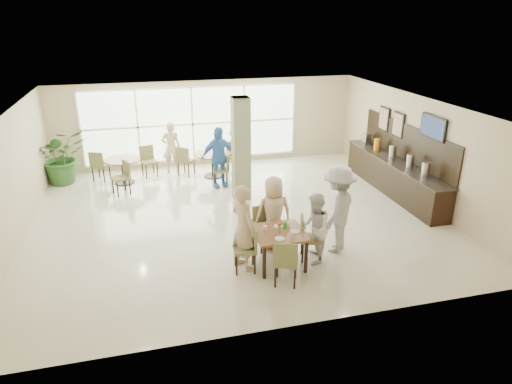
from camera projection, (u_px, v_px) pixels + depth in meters
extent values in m
plane|color=beige|center=(237.00, 216.00, 11.60)|extent=(10.00, 10.00, 0.00)
plane|color=white|center=(235.00, 106.00, 10.56)|extent=(10.00, 10.00, 0.00)
plane|color=#C7B68F|center=(207.00, 123.00, 15.13)|extent=(10.00, 0.00, 10.00)
plane|color=#C7B68F|center=(297.00, 251.00, 7.03)|extent=(10.00, 0.00, 10.00)
plane|color=#C7B68F|center=(11.00, 181.00, 9.92)|extent=(0.00, 9.00, 9.00)
plane|color=#C7B68F|center=(418.00, 149.00, 12.24)|extent=(0.00, 9.00, 9.00)
plane|color=silver|center=(193.00, 124.00, 14.99)|extent=(7.00, 0.00, 7.00)
cube|color=#68724F|center=(241.00, 149.00, 12.25)|extent=(0.45, 0.45, 2.80)
cube|color=brown|center=(279.00, 233.00, 9.11)|extent=(1.01, 1.01, 0.05)
cube|color=black|center=(264.00, 262.00, 8.77)|extent=(0.06, 0.06, 0.70)
cube|color=black|center=(306.00, 257.00, 8.97)|extent=(0.06, 0.06, 0.70)
cube|color=black|center=(254.00, 242.00, 9.54)|extent=(0.06, 0.06, 0.70)
cube|color=black|center=(292.00, 238.00, 9.73)|extent=(0.06, 0.06, 0.70)
cylinder|color=brown|center=(122.00, 160.00, 13.59)|extent=(1.07, 1.07, 0.04)
cylinder|color=black|center=(123.00, 172.00, 13.73)|extent=(0.10, 0.10, 0.71)
cylinder|color=black|center=(125.00, 182.00, 13.85)|extent=(0.60, 0.60, 0.03)
cylinder|color=brown|center=(213.00, 154.00, 14.15)|extent=(1.11, 1.11, 0.04)
cylinder|color=black|center=(213.00, 165.00, 14.28)|extent=(0.10, 0.10, 0.71)
cylinder|color=black|center=(213.00, 176.00, 14.41)|extent=(0.60, 0.60, 0.03)
cylinder|color=white|center=(293.00, 234.00, 8.90)|extent=(0.08, 0.08, 0.10)
cylinder|color=white|center=(288.00, 225.00, 9.28)|extent=(0.08, 0.08, 0.10)
cylinder|color=white|center=(265.00, 228.00, 9.14)|extent=(0.08, 0.08, 0.10)
cylinder|color=white|center=(280.00, 239.00, 8.81)|extent=(0.20, 0.20, 0.01)
cylinder|color=white|center=(279.00, 226.00, 9.33)|extent=(0.20, 0.20, 0.01)
cylinder|color=white|center=(295.00, 231.00, 9.10)|extent=(0.20, 0.20, 0.01)
cylinder|color=#99B27F|center=(279.00, 229.00, 9.08)|extent=(0.07, 0.07, 0.12)
sphere|color=orange|center=(281.00, 224.00, 9.05)|extent=(0.07, 0.07, 0.07)
sphere|color=orange|center=(278.00, 224.00, 9.06)|extent=(0.07, 0.07, 0.07)
sphere|color=orange|center=(279.00, 225.00, 9.01)|extent=(0.07, 0.07, 0.07)
cube|color=green|center=(285.00, 225.00, 9.20)|extent=(0.10, 0.06, 0.15)
cube|color=black|center=(393.00, 178.00, 12.96)|extent=(0.60, 4.60, 0.90)
cube|color=black|center=(395.00, 162.00, 12.79)|extent=(0.64, 4.70, 0.04)
cube|color=black|center=(407.00, 143.00, 12.66)|extent=(0.04, 4.60, 1.00)
cylinder|color=silver|center=(426.00, 170.00, 11.45)|extent=(0.20, 0.20, 0.40)
cylinder|color=silver|center=(410.00, 162.00, 12.08)|extent=(0.20, 0.20, 0.40)
cylinder|color=silver|center=(393.00, 152.00, 12.89)|extent=(0.20, 0.20, 0.40)
cylinder|color=orange|center=(377.00, 145.00, 13.71)|extent=(0.18, 0.18, 0.36)
cube|color=silver|center=(366.00, 139.00, 14.34)|extent=(0.18, 0.30, 0.36)
cube|color=black|center=(433.00, 127.00, 11.41)|extent=(0.06, 1.00, 0.58)
cube|color=#7F99CC|center=(432.00, 127.00, 11.40)|extent=(0.01, 0.92, 0.50)
cube|color=black|center=(398.00, 125.00, 12.96)|extent=(0.04, 0.55, 0.70)
cube|color=brown|center=(398.00, 125.00, 12.95)|extent=(0.01, 0.47, 0.62)
cube|color=black|center=(384.00, 119.00, 13.68)|extent=(0.04, 0.55, 0.70)
cube|color=brown|center=(383.00, 119.00, 13.68)|extent=(0.01, 0.47, 0.62)
imported|color=#2C5C25|center=(62.00, 156.00, 13.60)|extent=(1.85, 1.85, 1.64)
imported|color=tan|center=(243.00, 227.00, 8.98)|extent=(0.64, 0.76, 1.78)
imported|color=tan|center=(274.00, 213.00, 9.80)|extent=(0.80, 0.44, 1.63)
imported|color=white|center=(315.00, 229.00, 9.24)|extent=(0.76, 0.87, 1.49)
imported|color=#B1B1B4|center=(338.00, 209.00, 9.62)|extent=(1.37, 1.39, 1.92)
imported|color=#417DC3|center=(218.00, 157.00, 13.23)|extent=(1.17, 0.82, 1.80)
imported|color=white|center=(237.00, 150.00, 14.17)|extent=(0.78, 1.61, 1.70)
imported|color=tan|center=(171.00, 148.00, 14.44)|extent=(0.64, 0.45, 1.66)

